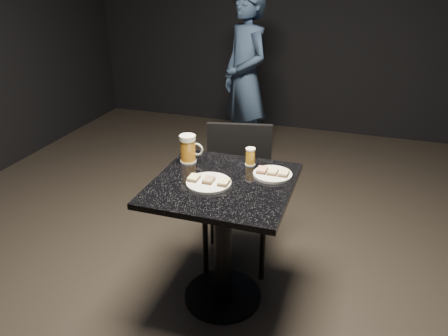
{
  "coord_description": "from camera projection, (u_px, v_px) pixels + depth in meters",
  "views": [
    {
      "loc": [
        0.62,
        -1.87,
        1.76
      ],
      "look_at": [
        0.0,
        0.02,
        0.82
      ],
      "focal_mm": 35.0,
      "sensor_mm": 36.0,
      "label": 1
    }
  ],
  "objects": [
    {
      "name": "beer_mug",
      "position": [
        188.0,
        149.0,
        2.4
      ],
      "size": [
        0.13,
        0.09,
        0.16
      ],
      "color": "silver",
      "rests_on": "table"
    },
    {
      "name": "plate_small",
      "position": [
        273.0,
        174.0,
        2.28
      ],
      "size": [
        0.2,
        0.2,
        0.01
      ],
      "primitive_type": "cylinder",
      "color": "white",
      "rests_on": "table"
    },
    {
      "name": "plate_large",
      "position": [
        209.0,
        183.0,
        2.19
      ],
      "size": [
        0.23,
        0.23,
        0.01
      ],
      "primitive_type": "cylinder",
      "color": "white",
      "rests_on": "table"
    },
    {
      "name": "table",
      "position": [
        223.0,
        223.0,
        2.32
      ],
      "size": [
        0.7,
        0.7,
        0.75
      ],
      "color": "black",
      "rests_on": "floor"
    },
    {
      "name": "canapes_on_plate_large",
      "position": [
        209.0,
        180.0,
        2.18
      ],
      "size": [
        0.21,
        0.07,
        0.02
      ],
      "color": "#4C3521",
      "rests_on": "plate_large"
    },
    {
      "name": "chair",
      "position": [
        237.0,
        187.0,
        2.7
      ],
      "size": [
        0.48,
        0.48,
        0.87
      ],
      "color": "black",
      "rests_on": "floor"
    },
    {
      "name": "beer_tumbler",
      "position": [
        250.0,
        157.0,
        2.38
      ],
      "size": [
        0.06,
        0.06,
        0.1
      ],
      "color": "silver",
      "rests_on": "table"
    },
    {
      "name": "floor",
      "position": [
        223.0,
        297.0,
        2.53
      ],
      "size": [
        6.0,
        6.0,
        0.0
      ],
      "primitive_type": "plane",
      "color": "black",
      "rests_on": "ground"
    },
    {
      "name": "patron",
      "position": [
        245.0,
        80.0,
        3.96
      ],
      "size": [
        0.68,
        0.68,
        1.59
      ],
      "primitive_type": "imported",
      "rotation": [
        0.0,
        0.0,
        -0.77
      ],
      "color": "navy",
      "rests_on": "floor"
    },
    {
      "name": "canapes_on_plate_small",
      "position": [
        273.0,
        172.0,
        2.27
      ],
      "size": [
        0.16,
        0.07,
        0.02
      ],
      "color": "#4C3521",
      "rests_on": "plate_small"
    }
  ]
}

